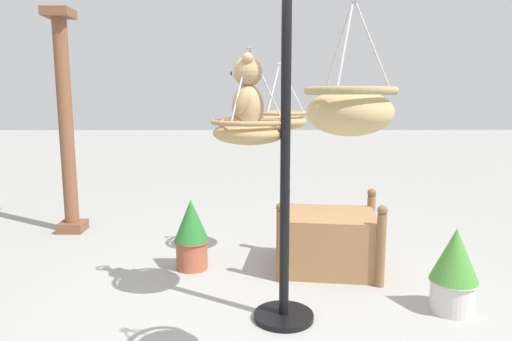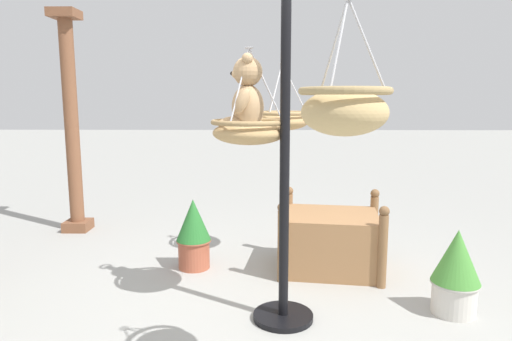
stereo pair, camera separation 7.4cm
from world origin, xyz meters
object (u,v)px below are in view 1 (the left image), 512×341
object	(u,v)px
hanging_basket_with_teddy	(249,130)
greenhouse_pillar_left	(66,128)
potted_plant_flowering_red	(191,233)
teddy_bear	(246,98)
hanging_basket_left_high	(350,109)
potted_plant_tall_leafy	(454,269)
hanging_basket_right_low	(279,120)
wooden_planter_box	(329,239)
display_pole_central	(285,213)

from	to	relation	value
hanging_basket_with_teddy	greenhouse_pillar_left	xyz separation A→B (m)	(2.07, 2.17, -0.12)
potted_plant_flowering_red	teddy_bear	bearing A→B (deg)	-148.08
hanging_basket_left_high	potted_plant_tall_leafy	distance (m)	1.95
hanging_basket_right_low	potted_plant_tall_leafy	world-z (taller)	hanging_basket_right_low
hanging_basket_with_teddy	greenhouse_pillar_left	world-z (taller)	greenhouse_pillar_left
hanging_basket_with_teddy	hanging_basket_left_high	xyz separation A→B (m)	(-1.13, -0.48, 0.18)
hanging_basket_left_high	wooden_planter_box	distance (m)	2.35
hanging_basket_right_low	display_pole_central	bearing A→B (deg)	178.71
hanging_basket_with_teddy	display_pole_central	bearing A→B (deg)	-120.96
hanging_basket_with_teddy	potted_plant_flowering_red	size ratio (longest dim) A/B	1.02
potted_plant_tall_leafy	hanging_basket_left_high	bearing A→B (deg)	135.80
potted_plant_flowering_red	potted_plant_tall_leafy	size ratio (longest dim) A/B	1.03
teddy_bear	hanging_basket_left_high	bearing A→B (deg)	-156.15
hanging_basket_right_low	wooden_planter_box	size ratio (longest dim) A/B	0.61
display_pole_central	teddy_bear	size ratio (longest dim) A/B	4.70
hanging_basket_left_high	hanging_basket_right_low	distance (m)	2.21
wooden_planter_box	potted_plant_flowering_red	distance (m)	1.30
hanging_basket_with_teddy	greenhouse_pillar_left	size ratio (longest dim) A/B	0.26
hanging_basket_with_teddy	teddy_bear	xyz separation A→B (m)	(-0.00, 0.02, 0.23)
display_pole_central	potted_plant_flowering_red	xyz separation A→B (m)	(1.00, 0.80, -0.45)
potted_plant_tall_leafy	hanging_basket_with_teddy	bearing A→B (deg)	88.49
display_pole_central	potted_plant_tall_leafy	xyz separation A→B (m)	(0.11, -1.29, -0.46)
display_pole_central	teddy_bear	xyz separation A→B (m)	(0.15, 0.27, 0.81)
wooden_planter_box	potted_plant_tall_leafy	xyz separation A→B (m)	(-0.88, -0.80, 0.04)
hanging_basket_with_teddy	potted_plant_tall_leafy	size ratio (longest dim) A/B	1.06
teddy_bear	hanging_basket_left_high	distance (m)	1.24
hanging_basket_with_teddy	wooden_planter_box	bearing A→B (deg)	-41.52
hanging_basket_right_low	greenhouse_pillar_left	world-z (taller)	greenhouse_pillar_left
wooden_planter_box	greenhouse_pillar_left	bearing A→B (deg)	67.01
display_pole_central	greenhouse_pillar_left	distance (m)	3.32
potted_plant_flowering_red	greenhouse_pillar_left	bearing A→B (deg)	52.93
hanging_basket_right_low	greenhouse_pillar_left	distance (m)	2.65
hanging_basket_left_high	wooden_planter_box	xyz separation A→B (m)	(1.97, -0.27, -1.26)
display_pole_central	hanging_basket_left_high	bearing A→B (deg)	-167.05
display_pole_central	potted_plant_tall_leafy	size ratio (longest dim) A/B	3.89
potted_plant_flowering_red	potted_plant_tall_leafy	bearing A→B (deg)	-113.08
hanging_basket_with_teddy	hanging_basket_left_high	world-z (taller)	hanging_basket_left_high
hanging_basket_with_teddy	greenhouse_pillar_left	distance (m)	3.00
display_pole_central	hanging_basket_with_teddy	size ratio (longest dim) A/B	3.68
hanging_basket_with_teddy	hanging_basket_right_low	xyz separation A→B (m)	(1.07, -0.28, 0.03)
teddy_bear	potted_plant_tall_leafy	size ratio (longest dim) A/B	0.83
display_pole_central	hanging_basket_right_low	xyz separation A→B (m)	(1.22, -0.03, 0.61)
hanging_basket_with_teddy	hanging_basket_right_low	world-z (taller)	hanging_basket_with_teddy
teddy_bear	hanging_basket_right_low	size ratio (longest dim) A/B	0.85
hanging_basket_left_high	hanging_basket_right_low	xyz separation A→B (m)	(2.20, 0.20, -0.15)
hanging_basket_with_teddy	potted_plant_flowering_red	distance (m)	1.45
display_pole_central	hanging_basket_right_low	bearing A→B (deg)	-1.29
hanging_basket_with_teddy	potted_plant_flowering_red	xyz separation A→B (m)	(0.85, 0.55, -1.03)
potted_plant_flowering_red	hanging_basket_with_teddy	bearing A→B (deg)	-146.89
wooden_planter_box	potted_plant_flowering_red	bearing A→B (deg)	89.39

